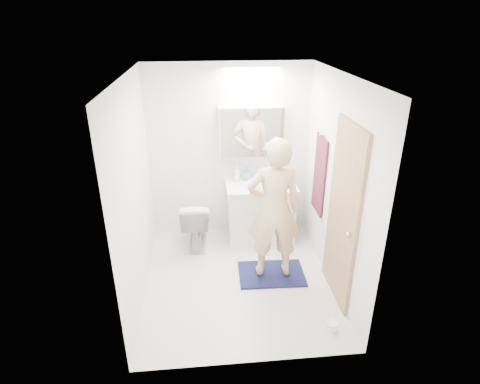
{
  "coord_description": "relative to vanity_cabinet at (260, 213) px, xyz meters",
  "views": [
    {
      "loc": [
        -0.36,
        -3.86,
        2.94
      ],
      "look_at": [
        0.05,
        0.25,
        1.05
      ],
      "focal_mm": 29.26,
      "sensor_mm": 36.0,
      "label": 1
    }
  ],
  "objects": [
    {
      "name": "floor",
      "position": [
        -0.41,
        -0.96,
        -0.39
      ],
      "size": [
        2.5,
        2.5,
        0.0
      ],
      "primitive_type": "plane",
      "color": "silver",
      "rests_on": "ground"
    },
    {
      "name": "faucet",
      "position": [
        0.0,
        0.22,
        0.51
      ],
      "size": [
        0.02,
        0.02,
        0.16
      ],
      "primitive_type": "cylinder",
      "color": "silver",
      "rests_on": "countertop"
    },
    {
      "name": "person",
      "position": [
        0.01,
        -0.91,
        0.51
      ],
      "size": [
        0.64,
        0.43,
        1.71
      ],
      "primitive_type": "imported",
      "rotation": [
        0.0,
        0.0,
        3.11
      ],
      "color": "#D7AF81",
      "rests_on": "bath_rug"
    },
    {
      "name": "wall_right",
      "position": [
        0.69,
        -0.96,
        0.81
      ],
      "size": [
        0.0,
        2.5,
        2.5
      ],
      "primitive_type": "plane",
      "rotation": [
        1.57,
        0.0,
        -1.57
      ],
      "color": "white",
      "rests_on": "floor"
    },
    {
      "name": "sink_basin",
      "position": [
        0.0,
        0.03,
        0.45
      ],
      "size": [
        0.36,
        0.36,
        0.03
      ],
      "primitive_type": "cylinder",
      "color": "white",
      "rests_on": "countertop"
    },
    {
      "name": "wall_back",
      "position": [
        -0.41,
        0.29,
        0.81
      ],
      "size": [
        2.5,
        0.0,
        2.5
      ],
      "primitive_type": "plane",
      "rotation": [
        1.57,
        0.0,
        0.0
      ],
      "color": "white",
      "rests_on": "floor"
    },
    {
      "name": "vanity_cabinet",
      "position": [
        0.0,
        0.0,
        0.0
      ],
      "size": [
        0.9,
        0.55,
        0.78
      ],
      "primitive_type": "cube",
      "color": "white",
      "rests_on": "floor"
    },
    {
      "name": "soap_bottle_a",
      "position": [
        -0.32,
        0.15,
        0.54
      ],
      "size": [
        0.1,
        0.1,
        0.23
      ],
      "primitive_type": "imported",
      "rotation": [
        0.0,
        0.0,
        0.17
      ],
      "color": "beige",
      "rests_on": "countertop"
    },
    {
      "name": "towel",
      "position": [
        0.67,
        -0.41,
        0.71
      ],
      "size": [
        0.02,
        0.42,
        1.0
      ],
      "primitive_type": "cube",
      "color": "black",
      "rests_on": "wall_right"
    },
    {
      "name": "toothbrush_cup",
      "position": [
        0.19,
        0.16,
        0.48
      ],
      "size": [
        0.13,
        0.13,
        0.1
      ],
      "primitive_type": "imported",
      "rotation": [
        0.0,
        0.0,
        -0.31
      ],
      "color": "#4371C9",
      "rests_on": "countertop"
    },
    {
      "name": "wall_front",
      "position": [
        -0.41,
        -2.21,
        0.81
      ],
      "size": [
        2.5,
        0.0,
        2.5
      ],
      "primitive_type": "plane",
      "rotation": [
        -1.57,
        0.0,
        0.0
      ],
      "color": "white",
      "rests_on": "floor"
    },
    {
      "name": "door_knob",
      "position": [
        0.63,
        -1.61,
        0.56
      ],
      "size": [
        0.06,
        0.06,
        0.06
      ],
      "primitive_type": "sphere",
      "color": "gold",
      "rests_on": "door"
    },
    {
      "name": "soap_bottle_b",
      "position": [
        -0.17,
        0.18,
        0.53
      ],
      "size": [
        0.1,
        0.1,
        0.19
      ],
      "primitive_type": "imported",
      "rotation": [
        0.0,
        0.0,
        -0.2
      ],
      "color": "#5088AD",
      "rests_on": "countertop"
    },
    {
      "name": "bath_rug",
      "position": [
        0.01,
        -0.91,
        -0.38
      ],
      "size": [
        0.82,
        0.58,
        0.02
      ],
      "primitive_type": "cube",
      "rotation": [
        0.0,
        0.0,
        -0.03
      ],
      "color": "#151B42",
      "rests_on": "floor"
    },
    {
      "name": "door",
      "position": [
        0.67,
        -1.31,
        0.61
      ],
      "size": [
        0.04,
        0.8,
        2.0
      ],
      "primitive_type": "cube",
      "color": "#A17450",
      "rests_on": "wall_right"
    },
    {
      "name": "medicine_cabinet",
      "position": [
        -0.11,
        0.21,
        1.11
      ],
      "size": [
        0.88,
        0.14,
        0.7
      ],
      "primitive_type": "cube",
      "color": "white",
      "rests_on": "wall_back"
    },
    {
      "name": "ceiling",
      "position": [
        -0.41,
        -0.96,
        2.01
      ],
      "size": [
        2.5,
        2.5,
        0.0
      ],
      "primitive_type": "plane",
      "rotation": [
        3.14,
        0.0,
        0.0
      ],
      "color": "white",
      "rests_on": "floor"
    },
    {
      "name": "wall_left",
      "position": [
        -1.51,
        -0.96,
        0.81
      ],
      "size": [
        0.0,
        2.5,
        2.5
      ],
      "primitive_type": "plane",
      "rotation": [
        1.57,
        0.0,
        1.57
      ],
      "color": "white",
      "rests_on": "floor"
    },
    {
      "name": "towel_hook",
      "position": [
        0.66,
        -0.41,
        1.23
      ],
      "size": [
        0.07,
        0.02,
        0.02
      ],
      "primitive_type": "cylinder",
      "rotation": [
        0.0,
        1.57,
        0.0
      ],
      "color": "silver",
      "rests_on": "wall_right"
    },
    {
      "name": "countertop",
      "position": [
        0.0,
        -0.0,
        0.41
      ],
      "size": [
        0.95,
        0.58,
        0.04
      ],
      "primitive_type": "cube",
      "color": "white",
      "rests_on": "vanity_cabinet"
    },
    {
      "name": "toilet_paper_roll",
      "position": [
        0.46,
        -1.9,
        -0.34
      ],
      "size": [
        0.11,
        0.11,
        0.1
      ],
      "primitive_type": "cylinder",
      "color": "white",
      "rests_on": "floor"
    },
    {
      "name": "toilet",
      "position": [
        -0.9,
        -0.11,
        -0.05
      ],
      "size": [
        0.42,
        0.69,
        0.69
      ],
      "primitive_type": "imported",
      "rotation": [
        0.0,
        0.0,
        3.1
      ],
      "color": "silver",
      "rests_on": "floor"
    },
    {
      "name": "mirror_panel",
      "position": [
        -0.11,
        0.13,
        1.11
      ],
      "size": [
        0.84,
        0.01,
        0.66
      ],
      "primitive_type": "cube",
      "color": "silver",
      "rests_on": "medicine_cabinet"
    }
  ]
}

